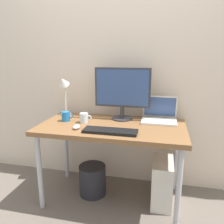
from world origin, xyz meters
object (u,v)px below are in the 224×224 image
object	(u,v)px
desk	(112,132)
wastebasket	(93,180)
desk_lamp	(64,88)
glass_cup	(84,118)
keyboard	(110,131)
laptop	(159,115)
coffee_mug	(66,116)
mouse	(77,127)
computer_tower	(162,182)
monitor	(122,91)

from	to	relation	value
desk	wastebasket	bearing A→B (deg)	174.24
desk_lamp	glass_cup	world-z (taller)	desk_lamp
desk	keyboard	world-z (taller)	keyboard
laptop	coffee_mug	distance (m)	0.88
mouse	coffee_mug	bearing A→B (deg)	132.89
keyboard	mouse	xyz separation A→B (m)	(-0.30, 0.03, 0.01)
computer_tower	wastebasket	size ratio (longest dim) A/B	1.40
monitor	computer_tower	size ratio (longest dim) A/B	1.26
desk_lamp	computer_tower	size ratio (longest dim) A/B	0.99
coffee_mug	computer_tower	xyz separation A→B (m)	(0.92, 0.01, -0.57)
mouse	glass_cup	distance (m)	0.19
wastebasket	keyboard	bearing A→B (deg)	-43.36
desk_lamp	keyboard	distance (m)	0.76
desk_lamp	coffee_mug	size ratio (longest dim) A/B	3.76
monitor	coffee_mug	xyz separation A→B (m)	(-0.51, -0.18, -0.23)
mouse	desk	bearing A→B (deg)	32.68
glass_cup	monitor	bearing A→B (deg)	30.77
laptop	desk	bearing A→B (deg)	-151.35
laptop	coffee_mug	xyz separation A→B (m)	(-0.86, -0.19, -0.01)
laptop	computer_tower	world-z (taller)	laptop
monitor	computer_tower	bearing A→B (deg)	-22.58
glass_cup	computer_tower	distance (m)	0.93
desk_lamp	glass_cup	distance (m)	0.42
laptop	coffee_mug	world-z (taller)	laptop
desk	keyboard	size ratio (longest dim) A/B	2.94
desk	wastebasket	distance (m)	0.56
keyboard	mouse	bearing A→B (deg)	174.79
desk	glass_cup	xyz separation A→B (m)	(-0.27, 0.02, 0.11)
desk	keyboard	distance (m)	0.22
desk	computer_tower	xyz separation A→B (m)	(0.47, 0.04, -0.46)
keyboard	glass_cup	world-z (taller)	glass_cup
monitor	coffee_mug	distance (m)	0.59
monitor	mouse	xyz separation A→B (m)	(-0.32, -0.38, -0.26)
desk_lamp	coffee_mug	world-z (taller)	desk_lamp
computer_tower	desk	bearing A→B (deg)	-175.65
mouse	computer_tower	xyz separation A→B (m)	(0.74, 0.21, -0.54)
desk	computer_tower	bearing A→B (deg)	4.35
desk_lamp	glass_cup	bearing A→B (deg)	-34.54
keyboard	computer_tower	world-z (taller)	keyboard
keyboard	wastebasket	bearing A→B (deg)	136.64
wastebasket	mouse	bearing A→B (deg)	-109.14
glass_cup	computer_tower	world-z (taller)	glass_cup
keyboard	glass_cup	xyz separation A→B (m)	(-0.30, 0.22, 0.03)
mouse	monitor	bearing A→B (deg)	49.71
keyboard	mouse	size ratio (longest dim) A/B	4.89
wastebasket	glass_cup	bearing A→B (deg)	-176.30
laptop	mouse	distance (m)	0.78
laptop	glass_cup	size ratio (longest dim) A/B	2.83
desk_lamp	wastebasket	world-z (taller)	desk_lamp
coffee_mug	desk_lamp	bearing A→B (deg)	117.06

